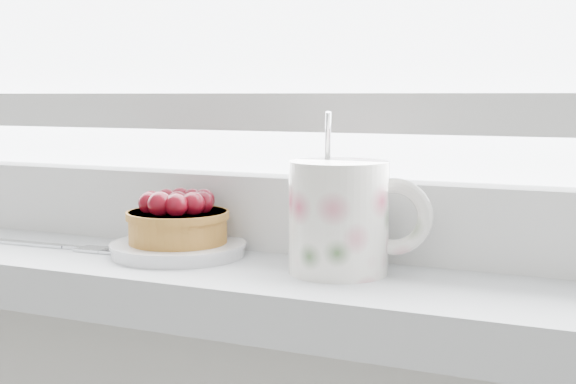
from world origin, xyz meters
The scene contains 4 objects.
saucer centered at (-0.09, 1.90, 0.95)m, with size 0.12×0.12×0.01m, color silver.
raspberry_tart centered at (-0.09, 1.90, 0.97)m, with size 0.09×0.09×0.05m.
floral_mug centered at (0.07, 1.89, 0.99)m, with size 0.13×0.10×0.13m.
fork centered at (-0.22, 1.88, 0.94)m, with size 0.18×0.02×0.00m.
Camera 1 is at (0.30, 1.29, 1.09)m, focal length 50.00 mm.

